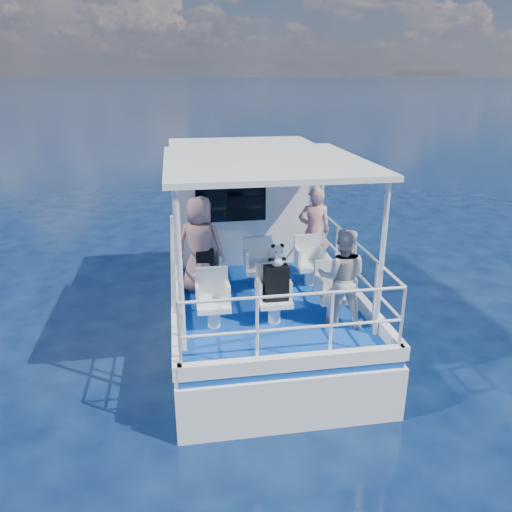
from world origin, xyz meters
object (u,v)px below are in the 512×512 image
at_px(passenger_port_fwd, 200,245).
at_px(passenger_stbd_aft, 342,278).
at_px(backpack_center, 276,283).
at_px(panda, 277,255).

height_order(passenger_port_fwd, passenger_stbd_aft, passenger_port_fwd).
xyz_separation_m(passenger_port_fwd, backpack_center, (1.01, -1.35, -0.18)).
bearing_deg(panda, passenger_stbd_aft, -9.82).
relative_size(passenger_port_fwd, panda, 4.93).
relative_size(passenger_stbd_aft, panda, 4.39).
height_order(passenger_port_fwd, backpack_center, passenger_port_fwd).
distance_m(passenger_stbd_aft, backpack_center, 0.95).
distance_m(passenger_port_fwd, passenger_stbd_aft, 2.46).
distance_m(passenger_stbd_aft, panda, 1.00).
relative_size(passenger_stbd_aft, backpack_center, 2.79).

